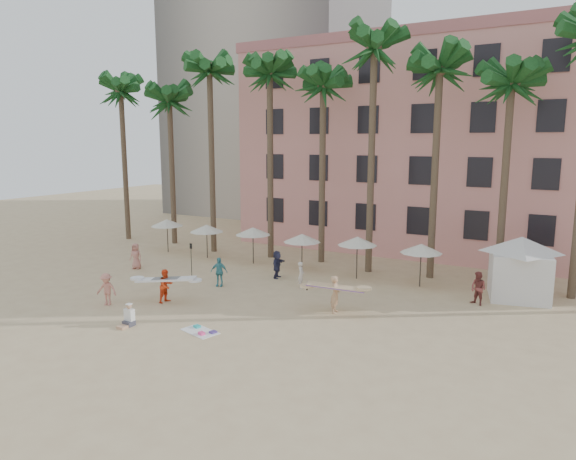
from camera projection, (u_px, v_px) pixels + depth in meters
The scene contains 12 objects.
ground at pixel (193, 332), 23.55m from camera, with size 120.00×120.00×0.00m, color #D1B789.
pink_hotel at pixel (470, 149), 41.06m from camera, with size 35.00×14.00×16.00m, color #E18F89.
grey_tower at pixel (277, 1), 60.58m from camera, with size 22.00×18.00×50.00m, color #A89E8E.
palm_row at pixel (341, 75), 33.94m from camera, with size 44.40×5.40×16.30m.
umbrella_row at pixel (276, 234), 35.32m from camera, with size 22.50×2.70×2.73m.
cabana at pixel (520, 262), 28.28m from camera, with size 5.35×5.35×3.50m.
beach_towel at pixel (201, 331), 23.61m from camera, with size 2.00×1.43×0.14m.
carrier_yellow at pixel (335, 292), 26.06m from camera, with size 2.97×1.71×1.94m.
carrier_white at pixel (166, 285), 27.80m from camera, with size 3.29×1.93×1.83m.
beachgoers at pixel (247, 273), 30.54m from camera, with size 22.86×10.80×1.81m.
paddle at pixel (191, 256), 32.81m from camera, with size 0.18×0.04×2.23m.
seated_man at pixel (128, 318), 24.29m from camera, with size 0.47×0.83×1.07m.
Camera 1 is at (14.84, -17.33, 8.66)m, focal length 32.00 mm.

